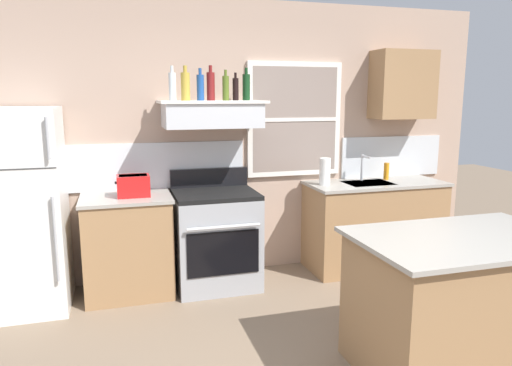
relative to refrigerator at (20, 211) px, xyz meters
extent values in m
cube|color=tan|center=(1.90, 0.39, 0.50)|extent=(5.40, 0.06, 2.70)
cube|color=silver|center=(0.75, 0.35, 0.28)|extent=(2.50, 0.02, 0.44)
cube|color=silver|center=(3.70, 0.35, 0.28)|extent=(1.20, 0.02, 0.44)
cube|color=white|center=(2.55, 0.34, 0.70)|extent=(1.00, 0.04, 1.15)
cube|color=gray|center=(2.55, 0.33, 0.70)|extent=(0.90, 0.01, 1.05)
cube|color=white|center=(2.55, 0.32, 0.70)|extent=(0.90, 0.02, 0.04)
cube|color=white|center=(0.00, 0.00, 0.00)|extent=(0.70, 0.68, 1.70)
cube|color=#333333|center=(0.00, -0.34, 0.39)|extent=(0.69, 0.00, 0.01)
cylinder|color=#A5A8AD|center=(0.30, -0.37, -0.17)|extent=(0.02, 0.02, 0.68)
cylinder|color=#A5A8AD|center=(0.30, -0.37, 0.62)|extent=(0.02, 0.02, 0.32)
cube|color=#9E754C|center=(0.85, 0.06, -0.41)|extent=(0.76, 0.60, 0.88)
cube|color=#9E998E|center=(0.85, 0.06, 0.05)|extent=(0.79, 0.63, 0.03)
cube|color=red|center=(0.92, 0.03, 0.16)|extent=(0.28, 0.20, 0.19)
cube|color=black|center=(0.92, 0.03, 0.24)|extent=(0.24, 0.16, 0.01)
cube|color=black|center=(0.77, 0.03, 0.19)|extent=(0.02, 0.03, 0.02)
cube|color=#9EA0A5|center=(1.65, 0.02, -0.41)|extent=(0.76, 0.64, 0.87)
cube|color=black|center=(1.65, 0.02, 0.04)|extent=(0.76, 0.64, 0.04)
cube|color=black|center=(1.65, 0.31, 0.15)|extent=(0.76, 0.06, 0.18)
cube|color=black|center=(1.65, -0.30, -0.43)|extent=(0.65, 0.01, 0.40)
cylinder|color=silver|center=(1.65, -0.34, -0.18)|extent=(0.65, 0.03, 0.03)
cube|color=silver|center=(1.65, 0.12, 0.76)|extent=(0.88, 0.48, 0.22)
cube|color=#262628|center=(1.65, -0.10, 0.68)|extent=(0.75, 0.02, 0.04)
cube|color=white|center=(1.65, 0.12, 0.88)|extent=(0.96, 0.52, 0.02)
cylinder|color=silver|center=(1.29, 0.08, 1.02)|extent=(0.06, 0.06, 0.24)
cylinder|color=silver|center=(1.29, 0.08, 1.17)|extent=(0.03, 0.03, 0.06)
cylinder|color=#B29333|center=(1.41, 0.08, 1.02)|extent=(0.08, 0.08, 0.24)
cylinder|color=#B29333|center=(1.41, 0.08, 1.17)|extent=(0.03, 0.03, 0.06)
cylinder|color=#1E478C|center=(1.54, 0.08, 1.01)|extent=(0.07, 0.07, 0.23)
cylinder|color=#1E478C|center=(1.54, 0.08, 1.15)|extent=(0.03, 0.03, 0.06)
cylinder|color=maroon|center=(1.65, 0.13, 1.02)|extent=(0.07, 0.07, 0.25)
cylinder|color=maroon|center=(1.65, 0.13, 1.18)|extent=(0.03, 0.03, 0.06)
cylinder|color=#4C601E|center=(1.77, 0.06, 1.00)|extent=(0.06, 0.06, 0.22)
cylinder|color=#4C601E|center=(1.77, 0.06, 1.14)|extent=(0.03, 0.03, 0.05)
cylinder|color=black|center=(1.88, 0.12, 1.00)|extent=(0.06, 0.06, 0.20)
cylinder|color=black|center=(1.88, 0.12, 1.12)|extent=(0.02, 0.02, 0.05)
cylinder|color=#143819|center=(1.99, 0.17, 1.02)|extent=(0.07, 0.07, 0.24)
cylinder|color=#143819|center=(1.99, 0.17, 1.17)|extent=(0.03, 0.03, 0.06)
cube|color=#9E754C|center=(3.35, 0.06, -0.41)|extent=(1.40, 0.60, 0.88)
cube|color=#9E998E|center=(3.35, 0.06, 0.05)|extent=(1.43, 0.63, 0.03)
cube|color=#B7BABC|center=(3.25, 0.04, 0.05)|extent=(0.48, 0.36, 0.01)
cylinder|color=silver|center=(3.25, 0.18, 0.20)|extent=(0.03, 0.03, 0.28)
cylinder|color=silver|center=(3.25, 0.10, 0.32)|extent=(0.02, 0.16, 0.02)
cylinder|color=white|center=(2.77, 0.06, 0.20)|extent=(0.11, 0.11, 0.27)
cylinder|color=orange|center=(3.53, 0.16, 0.15)|extent=(0.06, 0.06, 0.18)
cube|color=#9E754C|center=(2.89, -1.82, -0.41)|extent=(1.32, 0.82, 0.88)
cube|color=#9E998E|center=(2.89, -1.82, 0.05)|extent=(1.40, 0.90, 0.03)
cube|color=#9E754C|center=(3.70, 0.20, 1.05)|extent=(0.64, 0.32, 0.70)
camera|label=1|loc=(0.79, -4.22, 0.93)|focal=33.34mm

